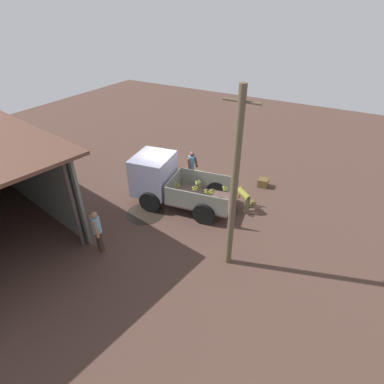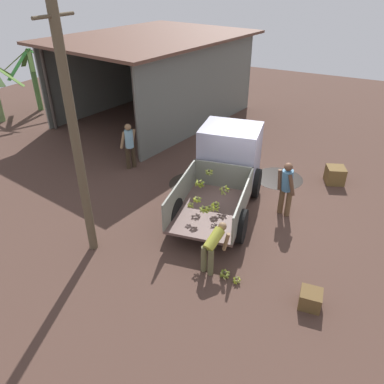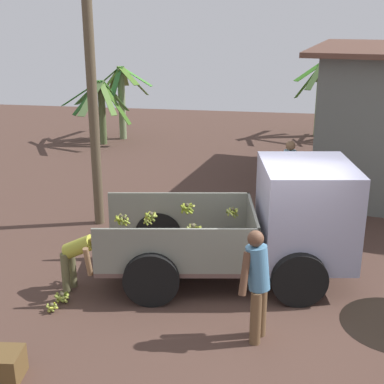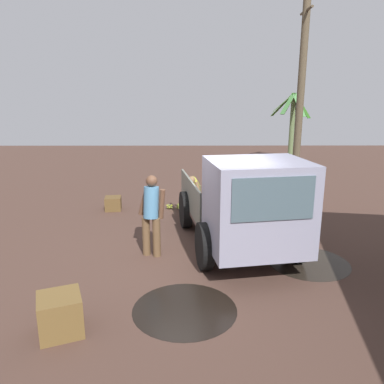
{
  "view_description": "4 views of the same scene",
  "coord_description": "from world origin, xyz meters",
  "px_view_note": "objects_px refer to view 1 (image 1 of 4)",
  "views": [
    {
      "loc": [
        -6.64,
        10.09,
        7.69
      ],
      "look_at": [
        -1.7,
        1.48,
        1.37
      ],
      "focal_mm": 28.0,
      "sensor_mm": 36.0,
      "label": 1
    },
    {
      "loc": [
        -9.67,
        -2.93,
        6.36
      ],
      "look_at": [
        -1.62,
        1.18,
        0.93
      ],
      "focal_mm": 35.0,
      "sensor_mm": 36.0,
      "label": 2
    },
    {
      "loc": [
        0.05,
        -8.06,
        4.63
      ],
      "look_at": [
        -1.49,
        1.11,
        1.49
      ],
      "focal_mm": 50.0,
      "sensor_mm": 36.0,
      "label": 3
    },
    {
      "loc": [
        7.27,
        -0.31,
        3.32
      ],
      "look_at": [
        -0.71,
        -0.28,
        1.24
      ],
      "focal_mm": 35.0,
      "sensor_mm": 36.0,
      "label": 4
    }
  ],
  "objects_px": {
    "person_foreground_visitor": "(191,166)",
    "person_bystander_near_shed": "(97,230)",
    "banana_bunch_on_ground_0": "(252,202)",
    "cargo_truck": "(162,179)",
    "person_worker_loading": "(243,197)",
    "wooden_crate_0": "(263,183)",
    "banana_bunch_on_ground_1": "(249,205)",
    "utility_pole": "(234,187)",
    "wooden_crate_1": "(159,158)"
  },
  "relations": [
    {
      "from": "person_foreground_visitor",
      "to": "wooden_crate_0",
      "type": "bearing_deg",
      "value": 41.57
    },
    {
      "from": "wooden_crate_0",
      "to": "banana_bunch_on_ground_1",
      "type": "bearing_deg",
      "value": 90.96
    },
    {
      "from": "person_worker_loading",
      "to": "wooden_crate_0",
      "type": "distance_m",
      "value": 2.45
    },
    {
      "from": "banana_bunch_on_ground_1",
      "to": "person_foreground_visitor",
      "type": "bearing_deg",
      "value": -8.89
    },
    {
      "from": "wooden_crate_0",
      "to": "person_foreground_visitor",
      "type": "bearing_deg",
      "value": 24.67
    },
    {
      "from": "banana_bunch_on_ground_0",
      "to": "cargo_truck",
      "type": "bearing_deg",
      "value": 26.5
    },
    {
      "from": "wooden_crate_1",
      "to": "person_worker_loading",
      "type": "bearing_deg",
      "value": 161.24
    },
    {
      "from": "utility_pole",
      "to": "banana_bunch_on_ground_0",
      "type": "relative_size",
      "value": 28.22
    },
    {
      "from": "cargo_truck",
      "to": "person_foreground_visitor",
      "type": "bearing_deg",
      "value": -108.36
    },
    {
      "from": "cargo_truck",
      "to": "person_worker_loading",
      "type": "relative_size",
      "value": 4.09
    },
    {
      "from": "person_worker_loading",
      "to": "utility_pole",
      "type": "bearing_deg",
      "value": 114.24
    },
    {
      "from": "utility_pole",
      "to": "person_worker_loading",
      "type": "bearing_deg",
      "value": -76.75
    },
    {
      "from": "banana_bunch_on_ground_0",
      "to": "person_bystander_near_shed",
      "type": "bearing_deg",
      "value": 56.16
    },
    {
      "from": "person_foreground_visitor",
      "to": "banana_bunch_on_ground_0",
      "type": "distance_m",
      "value": 3.41
    },
    {
      "from": "cargo_truck",
      "to": "utility_pole",
      "type": "height_order",
      "value": "utility_pole"
    },
    {
      "from": "utility_pole",
      "to": "wooden_crate_1",
      "type": "xyz_separation_m",
      "value": [
        6.51,
        -5.08,
        -2.77
      ]
    },
    {
      "from": "person_worker_loading",
      "to": "person_bystander_near_shed",
      "type": "relative_size",
      "value": 0.67
    },
    {
      "from": "person_foreground_visitor",
      "to": "person_worker_loading",
      "type": "height_order",
      "value": "person_foreground_visitor"
    },
    {
      "from": "person_worker_loading",
      "to": "wooden_crate_0",
      "type": "height_order",
      "value": "person_worker_loading"
    },
    {
      "from": "utility_pole",
      "to": "person_worker_loading",
      "type": "height_order",
      "value": "utility_pole"
    },
    {
      "from": "person_worker_loading",
      "to": "wooden_crate_1",
      "type": "bearing_deg",
      "value": -7.76
    },
    {
      "from": "banana_bunch_on_ground_1",
      "to": "cargo_truck",
      "type": "bearing_deg",
      "value": 22.55
    },
    {
      "from": "banana_bunch_on_ground_0",
      "to": "wooden_crate_0",
      "type": "xyz_separation_m",
      "value": [
        0.07,
        -1.67,
        0.11
      ]
    },
    {
      "from": "utility_pole",
      "to": "cargo_truck",
      "type": "bearing_deg",
      "value": -26.38
    },
    {
      "from": "cargo_truck",
      "to": "wooden_crate_1",
      "type": "bearing_deg",
      "value": -61.1
    },
    {
      "from": "utility_pole",
      "to": "banana_bunch_on_ground_1",
      "type": "relative_size",
      "value": 24.23
    },
    {
      "from": "cargo_truck",
      "to": "utility_pole",
      "type": "bearing_deg",
      "value": 144.23
    },
    {
      "from": "wooden_crate_1",
      "to": "wooden_crate_0",
      "type": "bearing_deg",
      "value": -175.82
    },
    {
      "from": "utility_pole",
      "to": "person_foreground_visitor",
      "type": "distance_m",
      "value": 5.92
    },
    {
      "from": "person_bystander_near_shed",
      "to": "person_worker_loading",
      "type": "bearing_deg",
      "value": 168.72
    },
    {
      "from": "cargo_truck",
      "to": "person_foreground_visitor",
      "type": "xyz_separation_m",
      "value": [
        -0.31,
        -1.99,
        -0.18
      ]
    },
    {
      "from": "person_worker_loading",
      "to": "banana_bunch_on_ground_0",
      "type": "distance_m",
      "value": 0.97
    },
    {
      "from": "person_foreground_visitor",
      "to": "person_bystander_near_shed",
      "type": "xyz_separation_m",
      "value": [
        0.47,
        5.81,
        -0.02
      ]
    },
    {
      "from": "person_bystander_near_shed",
      "to": "wooden_crate_0",
      "type": "distance_m",
      "value": 8.21
    },
    {
      "from": "person_worker_loading",
      "to": "banana_bunch_on_ground_1",
      "type": "height_order",
      "value": "person_worker_loading"
    },
    {
      "from": "person_foreground_visitor",
      "to": "person_bystander_near_shed",
      "type": "bearing_deg",
      "value": -77.77
    },
    {
      "from": "person_bystander_near_shed",
      "to": "wooden_crate_0",
      "type": "height_order",
      "value": "person_bystander_near_shed"
    },
    {
      "from": "wooden_crate_1",
      "to": "person_foreground_visitor",
      "type": "bearing_deg",
      "value": 158.9
    },
    {
      "from": "person_worker_loading",
      "to": "person_bystander_near_shed",
      "type": "xyz_separation_m",
      "value": [
        3.54,
        4.9,
        0.25
      ]
    },
    {
      "from": "utility_pole",
      "to": "banana_bunch_on_ground_0",
      "type": "distance_m",
      "value": 4.88
    },
    {
      "from": "cargo_truck",
      "to": "person_worker_loading",
      "type": "bearing_deg",
      "value": -171.74
    },
    {
      "from": "wooden_crate_0",
      "to": "wooden_crate_1",
      "type": "xyz_separation_m",
      "value": [
        5.93,
        0.43,
        0.09
      ]
    },
    {
      "from": "person_foreground_visitor",
      "to": "wooden_crate_0",
      "type": "height_order",
      "value": "person_foreground_visitor"
    },
    {
      "from": "person_foreground_visitor",
      "to": "banana_bunch_on_ground_1",
      "type": "relative_size",
      "value": 6.93
    },
    {
      "from": "banana_bunch_on_ground_0",
      "to": "wooden_crate_0",
      "type": "bearing_deg",
      "value": -87.51
    },
    {
      "from": "person_bystander_near_shed",
      "to": "banana_bunch_on_ground_0",
      "type": "height_order",
      "value": "person_bystander_near_shed"
    },
    {
      "from": "wooden_crate_1",
      "to": "utility_pole",
      "type": "bearing_deg",
      "value": 142.05
    },
    {
      "from": "person_bystander_near_shed",
      "to": "wooden_crate_1",
      "type": "bearing_deg",
      "value": -137.35
    },
    {
      "from": "cargo_truck",
      "to": "banana_bunch_on_ground_0",
      "type": "bearing_deg",
      "value": -162.89
    },
    {
      "from": "person_foreground_visitor",
      "to": "person_worker_loading",
      "type": "relative_size",
      "value": 1.53
    }
  ]
}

